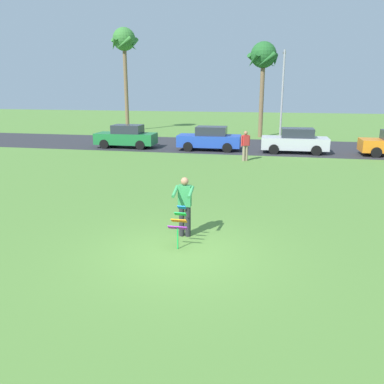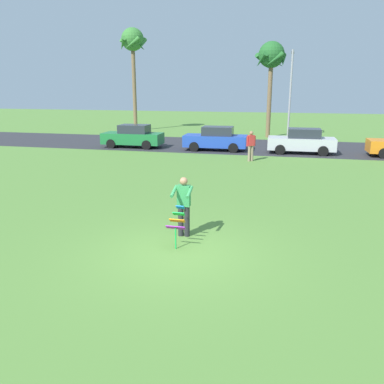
{
  "view_description": "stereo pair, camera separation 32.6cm",
  "coord_description": "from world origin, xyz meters",
  "px_view_note": "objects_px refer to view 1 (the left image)",
  "views": [
    {
      "loc": [
        2.23,
        -9.25,
        4.16
      ],
      "look_at": [
        -0.17,
        2.22,
        1.05
      ],
      "focal_mm": 37.12,
      "sensor_mm": 36.0,
      "label": 1
    },
    {
      "loc": [
        2.55,
        -9.18,
        4.16
      ],
      "look_at": [
        -0.17,
        2.22,
        1.05
      ],
      "focal_mm": 37.12,
      "sensor_mm": 36.0,
      "label": 2
    }
  ],
  "objects_px": {
    "kite_held": "(179,222)",
    "streetlight_pole": "(283,89)",
    "parked_car_green": "(126,137)",
    "person_walker_near": "(245,145)",
    "person_kite_flyer": "(185,204)",
    "palm_tree_left_near": "(124,44)",
    "parked_car_blue": "(210,139)",
    "parked_car_silver": "(295,141)",
    "palm_tree_right_near": "(263,59)"
  },
  "relations": [
    {
      "from": "parked_car_green",
      "to": "parked_car_silver",
      "type": "distance_m",
      "value": 11.55
    },
    {
      "from": "parked_car_green",
      "to": "person_walker_near",
      "type": "distance_m",
      "value": 9.31
    },
    {
      "from": "person_kite_flyer",
      "to": "palm_tree_right_near",
      "type": "height_order",
      "value": "palm_tree_right_near"
    },
    {
      "from": "palm_tree_left_near",
      "to": "palm_tree_right_near",
      "type": "relative_size",
      "value": 1.23
    },
    {
      "from": "streetlight_pole",
      "to": "parked_car_blue",
      "type": "bearing_deg",
      "value": -122.27
    },
    {
      "from": "palm_tree_left_near",
      "to": "streetlight_pole",
      "type": "xyz_separation_m",
      "value": [
        14.6,
        -3.17,
        -4.01
      ]
    },
    {
      "from": "person_kite_flyer",
      "to": "person_walker_near",
      "type": "xyz_separation_m",
      "value": [
        0.75,
        12.46,
        -0.02
      ]
    },
    {
      "from": "kite_held",
      "to": "palm_tree_left_near",
      "type": "relative_size",
      "value": 0.11
    },
    {
      "from": "person_kite_flyer",
      "to": "palm_tree_left_near",
      "type": "height_order",
      "value": "palm_tree_left_near"
    },
    {
      "from": "kite_held",
      "to": "palm_tree_left_near",
      "type": "height_order",
      "value": "palm_tree_left_near"
    },
    {
      "from": "person_kite_flyer",
      "to": "kite_held",
      "type": "xyz_separation_m",
      "value": [
        0.02,
        -0.78,
        -0.25
      ]
    },
    {
      "from": "kite_held",
      "to": "streetlight_pole",
      "type": "xyz_separation_m",
      "value": [
        2.77,
        24.23,
        3.29
      ]
    },
    {
      "from": "person_kite_flyer",
      "to": "parked_car_silver",
      "type": "bearing_deg",
      "value": 77.03
    },
    {
      "from": "kite_held",
      "to": "palm_tree_left_near",
      "type": "xyz_separation_m",
      "value": [
        -11.83,
        27.4,
        7.31
      ]
    },
    {
      "from": "parked_car_blue",
      "to": "palm_tree_right_near",
      "type": "xyz_separation_m",
      "value": [
        3.04,
        8.16,
        5.62
      ]
    },
    {
      "from": "parked_car_green",
      "to": "palm_tree_left_near",
      "type": "xyz_separation_m",
      "value": [
        -3.94,
        10.63,
        7.24
      ]
    },
    {
      "from": "person_walker_near",
      "to": "parked_car_green",
      "type": "bearing_deg",
      "value": 157.7
    },
    {
      "from": "streetlight_pole",
      "to": "parked_car_silver",
      "type": "bearing_deg",
      "value": -83.21
    },
    {
      "from": "kite_held",
      "to": "streetlight_pole",
      "type": "height_order",
      "value": "streetlight_pole"
    },
    {
      "from": "palm_tree_left_near",
      "to": "parked_car_blue",
      "type": "bearing_deg",
      "value": -47.07
    },
    {
      "from": "kite_held",
      "to": "person_kite_flyer",
      "type": "bearing_deg",
      "value": 91.77
    },
    {
      "from": "parked_car_silver",
      "to": "palm_tree_right_near",
      "type": "relative_size",
      "value": 0.55
    },
    {
      "from": "parked_car_silver",
      "to": "streetlight_pole",
      "type": "relative_size",
      "value": 0.6
    },
    {
      "from": "parked_car_green",
      "to": "palm_tree_left_near",
      "type": "distance_m",
      "value": 13.45
    },
    {
      "from": "parked_car_silver",
      "to": "palm_tree_left_near",
      "type": "bearing_deg",
      "value": 145.53
    },
    {
      "from": "person_kite_flyer",
      "to": "person_walker_near",
      "type": "height_order",
      "value": "same"
    },
    {
      "from": "kite_held",
      "to": "streetlight_pole",
      "type": "bearing_deg",
      "value": 83.48
    },
    {
      "from": "parked_car_blue",
      "to": "palm_tree_left_near",
      "type": "xyz_separation_m",
      "value": [
        -9.89,
        10.63,
        7.24
      ]
    },
    {
      "from": "kite_held",
      "to": "person_walker_near",
      "type": "distance_m",
      "value": 13.26
    },
    {
      "from": "parked_car_blue",
      "to": "palm_tree_right_near",
      "type": "bearing_deg",
      "value": 69.55
    },
    {
      "from": "parked_car_silver",
      "to": "palm_tree_right_near",
      "type": "xyz_separation_m",
      "value": [
        -2.56,
        8.16,
        5.62
      ]
    },
    {
      "from": "kite_held",
      "to": "streetlight_pole",
      "type": "distance_m",
      "value": 24.61
    },
    {
      "from": "kite_held",
      "to": "palm_tree_left_near",
      "type": "distance_m",
      "value": 30.72
    },
    {
      "from": "palm_tree_right_near",
      "to": "parked_car_blue",
      "type": "bearing_deg",
      "value": -110.45
    },
    {
      "from": "person_kite_flyer",
      "to": "parked_car_silver",
      "type": "relative_size",
      "value": 0.41
    },
    {
      "from": "parked_car_silver",
      "to": "palm_tree_left_near",
      "type": "xyz_separation_m",
      "value": [
        -15.49,
        10.63,
        7.24
      ]
    },
    {
      "from": "person_kite_flyer",
      "to": "streetlight_pole",
      "type": "xyz_separation_m",
      "value": [
        2.79,
        23.45,
        3.05
      ]
    },
    {
      "from": "palm_tree_right_near",
      "to": "streetlight_pole",
      "type": "relative_size",
      "value": 1.11
    },
    {
      "from": "person_kite_flyer",
      "to": "parked_car_green",
      "type": "height_order",
      "value": "person_kite_flyer"
    },
    {
      "from": "person_kite_flyer",
      "to": "parked_car_blue",
      "type": "bearing_deg",
      "value": 96.83
    },
    {
      "from": "person_walker_near",
      "to": "streetlight_pole",
      "type": "bearing_deg",
      "value": 79.47
    },
    {
      "from": "parked_car_green",
      "to": "streetlight_pole",
      "type": "height_order",
      "value": "streetlight_pole"
    },
    {
      "from": "person_kite_flyer",
      "to": "person_walker_near",
      "type": "relative_size",
      "value": 1.0
    },
    {
      "from": "parked_car_green",
      "to": "person_walker_near",
      "type": "height_order",
      "value": "person_walker_near"
    },
    {
      "from": "person_kite_flyer",
      "to": "parked_car_blue",
      "type": "height_order",
      "value": "person_kite_flyer"
    },
    {
      "from": "kite_held",
      "to": "palm_tree_right_near",
      "type": "xyz_separation_m",
      "value": [
        1.1,
        24.92,
        5.69
      ]
    },
    {
      "from": "person_kite_flyer",
      "to": "parked_car_green",
      "type": "distance_m",
      "value": 17.82
    },
    {
      "from": "kite_held",
      "to": "parked_car_silver",
      "type": "height_order",
      "value": "parked_car_silver"
    },
    {
      "from": "streetlight_pole",
      "to": "parked_car_green",
      "type": "bearing_deg",
      "value": -145.01
    },
    {
      "from": "palm_tree_left_near",
      "to": "streetlight_pole",
      "type": "height_order",
      "value": "palm_tree_left_near"
    }
  ]
}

